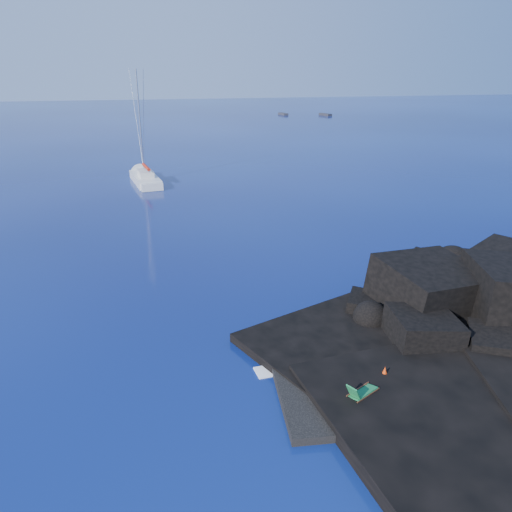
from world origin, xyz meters
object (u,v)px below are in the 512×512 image
Objects in this scene: sailboat at (146,183)px; distant_boat_b at (325,116)px; marker_cone at (385,373)px; distant_boat_a at (283,115)px; deck_chair at (363,388)px; sunbather at (324,375)px.

distant_boat_b is at bearing 47.82° from sailboat.
distant_boat_a is at bearing 75.93° from marker_cone.
deck_chair is 127.07m from distant_boat_a.
deck_chair is at bearing -125.55° from distant_boat_b.
marker_cone is at bearing -6.78° from sunbather.
sunbather is at bearing -89.54° from sailboat.
sunbather is 2.88× the size of marker_cone.
sailboat is 7.52× the size of sunbather.
deck_chair is at bearing -144.28° from marker_cone.
deck_chair is 125.77m from distant_boat_b.
marker_cone is at bearing -125.08° from distant_boat_b.
sailboat is 2.90× the size of distant_boat_b.
marker_cone reaches higher than distant_boat_a.
sailboat is at bearing 71.76° from deck_chair.
distant_boat_a is (30.57, 121.91, -0.64)m from marker_cone.
deck_chair is at bearing -88.55° from sailboat.
distant_boat_a is 11.66m from distant_boat_b.
deck_chair reaches higher than distant_boat_b.
marker_cone is 125.69m from distant_boat_a.
sailboat is at bearing 101.81° from marker_cone.
sunbather is (-1.03, 1.68, -0.34)m from deck_chair.
deck_chair reaches higher than distant_boat_a.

